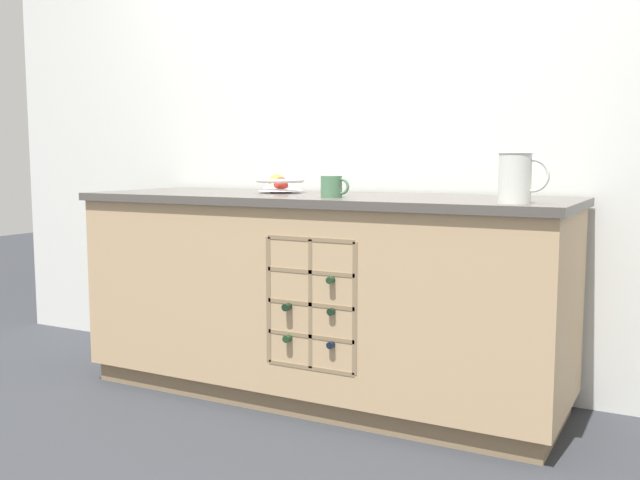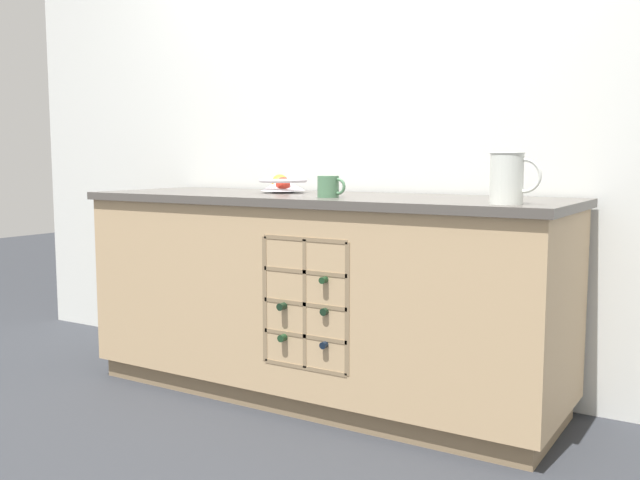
{
  "view_description": "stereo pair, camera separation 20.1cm",
  "coord_description": "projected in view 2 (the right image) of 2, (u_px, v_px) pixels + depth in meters",
  "views": [
    {
      "loc": [
        1.46,
        -2.74,
        1.06
      ],
      "look_at": [
        0.0,
        0.0,
        0.7
      ],
      "focal_mm": 40.0,
      "sensor_mm": 36.0,
      "label": 1
    },
    {
      "loc": [
        1.64,
        -2.64,
        1.06
      ],
      "look_at": [
        0.0,
        0.0,
        0.7
      ],
      "focal_mm": 40.0,
      "sensor_mm": 36.0,
      "label": 2
    }
  ],
  "objects": [
    {
      "name": "back_wall",
      "position": [
        364.0,
        113.0,
        3.4
      ],
      "size": [
        4.53,
        0.06,
        2.55
      ],
      "primitive_type": "cube",
      "color": "silver",
      "rests_on": "ground_plane"
    },
    {
      "name": "ceramic_mug",
      "position": [
        329.0,
        187.0,
        2.9
      ],
      "size": [
        0.12,
        0.09,
        0.09
      ],
      "color": "#4C7A56",
      "rests_on": "kitchen_island"
    },
    {
      "name": "fruit_bowl",
      "position": [
        283.0,
        184.0,
        3.3
      ],
      "size": [
        0.22,
        0.22,
        0.09
      ],
      "color": "silver",
      "rests_on": "kitchen_island"
    },
    {
      "name": "kitchen_island",
      "position": [
        320.0,
        295.0,
        3.15
      ],
      "size": [
        2.17,
        0.71,
        0.9
      ],
      "color": "#8B7354",
      "rests_on": "ground_plane"
    },
    {
      "name": "ground_plane",
      "position": [
        320.0,
        395.0,
        3.21
      ],
      "size": [
        14.0,
        14.0,
        0.0
      ],
      "primitive_type": "plane",
      "color": "#2D3035"
    },
    {
      "name": "white_pitcher",
      "position": [
        508.0,
        177.0,
        2.46
      ],
      "size": [
        0.18,
        0.12,
        0.18
      ],
      "color": "silver",
      "rests_on": "kitchen_island"
    }
  ]
}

